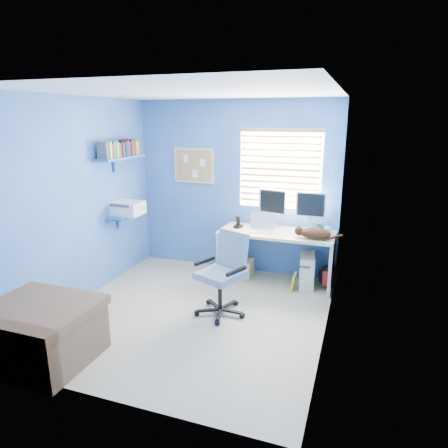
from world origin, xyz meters
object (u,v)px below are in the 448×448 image
(cat, at_px, (315,233))
(office_chair, at_px, (223,284))
(desk, at_px, (276,257))
(laptop, at_px, (261,223))
(tower_pc, at_px, (307,270))

(cat, distance_m, office_chair, 1.38)
(desk, xyz_separation_m, laptop, (-0.22, -0.05, 0.48))
(desk, relative_size, cat, 3.91)
(cat, height_order, office_chair, office_chair)
(cat, xyz_separation_m, office_chair, (-0.93, -0.92, -0.45))
(desk, distance_m, cat, 0.71)
(laptop, distance_m, tower_pc, 0.90)
(laptop, xyz_separation_m, cat, (0.75, -0.12, -0.04))
(desk, relative_size, tower_pc, 3.44)
(tower_pc, bearing_deg, laptop, 177.16)
(laptop, height_order, tower_pc, laptop)
(desk, xyz_separation_m, tower_pc, (0.43, 0.01, -0.14))
(laptop, distance_m, office_chair, 1.16)
(desk, xyz_separation_m, office_chair, (-0.40, -1.09, -0.01))
(desk, distance_m, tower_pc, 0.45)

